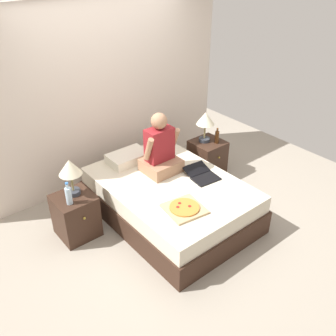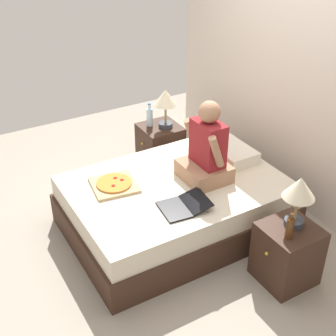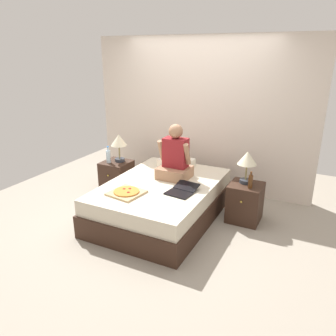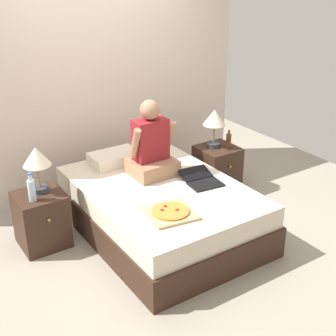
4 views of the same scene
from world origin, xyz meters
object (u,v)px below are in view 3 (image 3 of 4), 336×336
Objects in this scene: nightstand_right at (245,202)px; nightstand_left at (117,177)px; water_bottle at (108,156)px; lamp_on_left_nightstand at (119,142)px; bed at (162,200)px; person_seated at (175,158)px; beer_bottle at (250,181)px; pizza_box at (126,192)px; lamp_on_right_nightstand at (247,160)px; laptop at (181,191)px.

nightstand_left is at bearing 180.00° from nightstand_right.
lamp_on_left_nightstand is at bearing 49.40° from water_bottle.
person_seated reaches higher than bed.
nightstand_right is 0.39m from beer_bottle.
bed is 1.25m from beer_bottle.
water_bottle is at bearing 176.88° from person_seated.
nightstand_right is 1.65m from pizza_box.
beer_bottle is at bearing 16.54° from bed.
pizza_box is at bearing -147.95° from beer_bottle.
lamp_on_left_nightstand is 0.84× the size of nightstand_right.
lamp_on_right_nightstand is (-0.03, 0.05, 0.60)m from nightstand_right.
nightstand_left is 1.60m from laptop.
bed is 7.33× the size of water_bottle.
water_bottle is 1.20× the size of beer_bottle.
water_bottle is (-0.12, -0.14, -0.22)m from lamp_on_left_nightstand.
nightstand_right is at bearing 2.31° from water_bottle.
lamp_on_left_nightstand is at bearing 180.00° from lamp_on_right_nightstand.
person_seated is at bearing -168.02° from lamp_on_right_nightstand.
lamp_on_right_nightstand reaches higher than laptop.
beer_bottle reaches higher than bed.
beer_bottle is 0.51× the size of laptop.
person_seated is at bearing -171.13° from nightstand_right.
lamp_on_left_nightstand reaches higher than water_bottle.
lamp_on_right_nightstand is at bearing 123.69° from beer_bottle.
lamp_on_right_nightstand reaches higher than nightstand_left.
beer_bottle is (1.15, 0.34, 0.38)m from bed.
pizza_box is at bearing -110.67° from person_seated.
nightstand_left is at bearing -128.63° from lamp_on_left_nightstand.
nightstand_right is 0.69× the size of person_seated.
beer_bottle is at bearing 3.03° from person_seated.
nightstand_left is 1.20× the size of lamp_on_right_nightstand.
laptop is (-0.77, -0.51, -0.09)m from beer_bottle.
beer_bottle is 0.29× the size of person_seated.
person_seated reaches higher than nightstand_left.
nightstand_left is at bearing 157.24° from laptop.
laptop is (0.38, -0.17, 0.29)m from bed.
lamp_on_left_nightstand reaches higher than nightstand_left.
lamp_on_left_nightstand reaches higher than nightstand_right.
lamp_on_right_nightstand is (2.08, 0.00, 0.00)m from lamp_on_left_nightstand.
nightstand_right is at bearing 125.01° from beer_bottle.
lamp_on_left_nightstand is 1.00× the size of lamp_on_right_nightstand.
beer_bottle is at bearing 33.71° from laptop.
bed is 4.50× the size of lamp_on_right_nightstand.
lamp_on_right_nightstand is 0.99m from laptop.
lamp_on_right_nightstand is (1.05, 0.49, 0.61)m from bed.
lamp_on_right_nightstand is 0.99× the size of pizza_box.
beer_bottle is (0.07, -0.10, 0.37)m from nightstand_right.
beer_bottle is 1.63m from pizza_box.
bed is 1.31m from lamp_on_right_nightstand.
nightstand_right is at bearing 41.28° from laptop.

